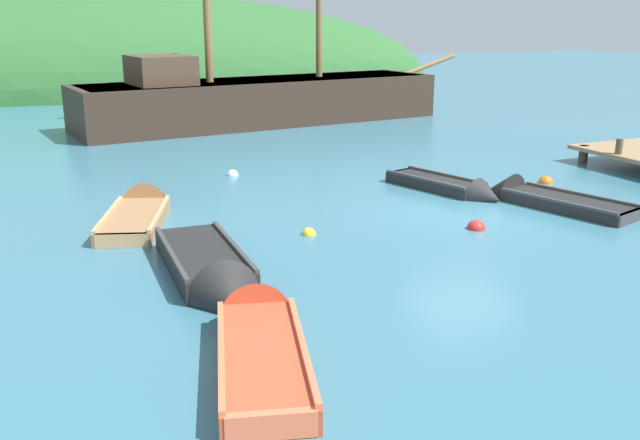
{
  "coord_description": "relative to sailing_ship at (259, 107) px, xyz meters",
  "views": [
    {
      "loc": [
        -9.6,
        -13.36,
        4.46
      ],
      "look_at": [
        -3.63,
        0.26,
        0.13
      ],
      "focal_mm": 39.77,
      "sensor_mm": 36.0,
      "label": 1
    }
  ],
  "objects": [
    {
      "name": "buoy_white",
      "position": [
        -3.99,
        -9.24,
        -0.68
      ],
      "size": [
        0.33,
        0.33,
        0.33
      ],
      "primitive_type": "sphere",
      "color": "white",
      "rests_on": "ground"
    },
    {
      "name": "buoy_yellow",
      "position": [
        -4.19,
        -15.39,
        -0.68
      ],
      "size": [
        0.3,
        0.3,
        0.3
      ],
      "primitive_type": "sphere",
      "color": "yellow",
      "rests_on": "ground"
    },
    {
      "name": "rowboat_near_dock",
      "position": [
        0.65,
        -13.47,
        -0.6
      ],
      "size": [
        1.85,
        3.59,
        0.9
      ],
      "rotation": [
        0.0,
        0.0,
        4.99
      ],
      "color": "black",
      "rests_on": "ground"
    },
    {
      "name": "rowboat_outer_left",
      "position": [
        -7.24,
        -12.76,
        -0.6
      ],
      "size": [
        2.28,
        3.78,
        1.11
      ],
      "rotation": [
        0.0,
        0.0,
        1.23
      ],
      "color": "#9E7047",
      "rests_on": "ground"
    },
    {
      "name": "sailing_ship",
      "position": [
        0.0,
        0.0,
        0.0
      ],
      "size": [
        18.24,
        5.5,
        11.78
      ],
      "rotation": [
        0.0,
        0.0,
        0.12
      ],
      "color": "#38281E",
      "rests_on": "ground"
    },
    {
      "name": "rowboat_center",
      "position": [
        2.02,
        -15.36,
        -0.61
      ],
      "size": [
        2.12,
        4.0,
        1.06
      ],
      "rotation": [
        0.0,
        0.0,
        1.85
      ],
      "color": "black",
      "rests_on": "ground"
    },
    {
      "name": "buoy_orange",
      "position": [
        3.63,
        -13.62,
        -0.68
      ],
      "size": [
        0.4,
        0.4,
        0.4
      ],
      "primitive_type": "sphere",
      "color": "orange",
      "rests_on": "ground"
    },
    {
      "name": "rowboat_outer_right",
      "position": [
        -6.89,
        -20.07,
        -0.57
      ],
      "size": [
        2.09,
        4.0,
        1.07
      ],
      "rotation": [
        0.0,
        0.0,
        1.3
      ],
      "color": "#C64C2D",
      "rests_on": "ground"
    },
    {
      "name": "rowboat_portside",
      "position": [
        -6.81,
        -17.26,
        -0.54
      ],
      "size": [
        1.36,
        3.94,
        1.16
      ],
      "rotation": [
        0.0,
        0.0,
        4.67
      ],
      "color": "black",
      "rests_on": "ground"
    },
    {
      "name": "ground_plane",
      "position": [
        -0.09,
        -15.16,
        -0.68
      ],
      "size": [
        120.0,
        120.0,
        0.0
      ],
      "primitive_type": "plane",
      "color": "teal"
    },
    {
      "name": "shore_hill",
      "position": [
        -3.47,
        19.57,
        -0.68
      ],
      "size": [
        45.94,
        19.23,
        11.67
      ],
      "primitive_type": "ellipsoid",
      "color": "#2D602D",
      "rests_on": "ground"
    },
    {
      "name": "buoy_red",
      "position": [
        -0.72,
        -16.47,
        -0.68
      ],
      "size": [
        0.4,
        0.4,
        0.4
      ],
      "primitive_type": "sphere",
      "color": "red",
      "rests_on": "ground"
    }
  ]
}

